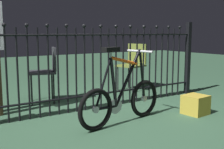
% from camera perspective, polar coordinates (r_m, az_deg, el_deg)
% --- Properties ---
extents(ground_plane, '(20.00, 20.00, 0.00)m').
position_cam_1_polar(ground_plane, '(3.50, 2.18, -9.37)').
color(ground_plane, '#34573E').
extents(iron_fence, '(3.86, 0.07, 1.23)m').
position_cam_1_polar(iron_fence, '(3.96, -4.70, 1.81)').
color(iron_fence, black).
rests_on(iron_fence, ground).
extents(bicycle, '(1.25, 0.40, 0.90)m').
position_cam_1_polar(bicycle, '(3.41, 1.92, -4.65)').
color(bicycle, black).
rests_on(bicycle, ground).
extents(chair_olive, '(0.52, 0.52, 0.85)m').
position_cam_1_polar(chair_olive, '(5.40, 4.19, 2.49)').
color(chair_olive, black).
rests_on(chair_olive, ground).
extents(chair_charcoal, '(0.50, 0.50, 0.83)m').
position_cam_1_polar(chair_charcoal, '(4.51, -12.64, 1.16)').
color(chair_charcoal, black).
rests_on(chair_charcoal, ground).
extents(display_crate, '(0.30, 0.30, 0.25)m').
position_cam_1_polar(display_crate, '(3.97, 16.00, -5.69)').
color(display_crate, '#B29933').
rests_on(display_crate, ground).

